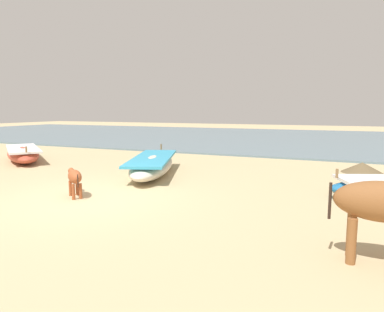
# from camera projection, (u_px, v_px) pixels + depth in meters

# --- Properties ---
(ground) EXTENTS (80.00, 80.00, 0.00)m
(ground) POSITION_uv_depth(u_px,v_px,m) (86.00, 199.00, 7.62)
(ground) COLOR tan
(sea_water) EXTENTS (60.00, 20.00, 0.08)m
(sea_water) POSITION_uv_depth(u_px,v_px,m) (262.00, 137.00, 24.07)
(sea_water) COLOR slate
(sea_water) RESTS_ON ground
(fishing_boat_1) EXTENTS (3.69, 3.14, 0.73)m
(fishing_boat_1) POSITION_uv_depth(u_px,v_px,m) (23.00, 154.00, 13.25)
(fishing_boat_1) COLOR #B74733
(fishing_boat_1) RESTS_ON ground
(fishing_boat_3) EXTENTS (2.50, 4.29, 0.74)m
(fishing_boat_3) POSITION_uv_depth(u_px,v_px,m) (153.00, 165.00, 10.52)
(fishing_boat_3) COLOR beige
(fishing_boat_3) RESTS_ON ground
(calf_near_rust) EXTENTS (0.85, 0.73, 0.63)m
(calf_near_rust) POSITION_uv_depth(u_px,v_px,m) (75.00, 177.00, 7.78)
(calf_near_rust) COLOR #9E4C28
(calf_near_rust) RESTS_ON ground
(debris_pile_0) EXTENTS (1.64, 1.64, 0.33)m
(debris_pile_0) POSITION_uv_depth(u_px,v_px,m) (362.00, 168.00, 10.83)
(debris_pile_0) COLOR brown
(debris_pile_0) RESTS_ON ground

